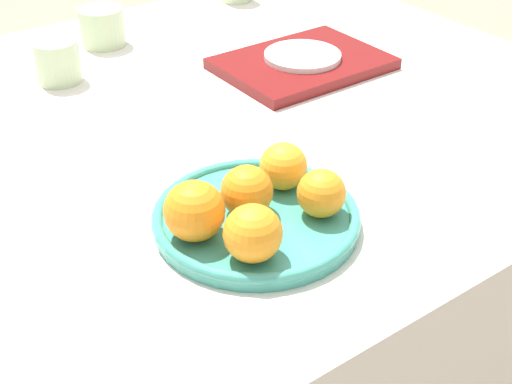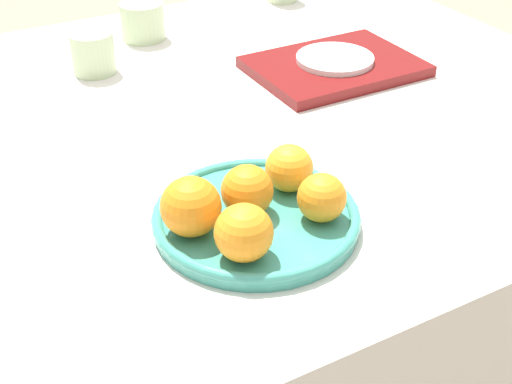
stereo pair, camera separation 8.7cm
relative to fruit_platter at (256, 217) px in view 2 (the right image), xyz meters
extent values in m
cube|color=silver|center=(0.14, 0.30, -0.37)|extent=(1.25, 1.07, 0.72)
cylinder|color=teal|center=(0.00, 0.00, 0.00)|extent=(0.26, 0.26, 0.02)
torus|color=teal|center=(0.00, 0.00, 0.00)|extent=(0.26, 0.26, 0.01)
sphere|color=orange|center=(-0.01, 0.01, 0.04)|extent=(0.07, 0.07, 0.07)
sphere|color=orange|center=(-0.08, 0.01, 0.04)|extent=(0.07, 0.07, 0.07)
sphere|color=orange|center=(0.07, 0.03, 0.04)|extent=(0.06, 0.06, 0.06)
sphere|color=orange|center=(-0.05, -0.07, 0.04)|extent=(0.07, 0.07, 0.07)
sphere|color=orange|center=(0.07, -0.04, 0.03)|extent=(0.06, 0.06, 0.06)
cube|color=maroon|center=(0.35, 0.34, 0.00)|extent=(0.29, 0.21, 0.02)
cylinder|color=white|center=(0.35, 0.34, 0.01)|extent=(0.14, 0.14, 0.01)
cylinder|color=#B7CC9E|center=(0.11, 0.66, 0.02)|extent=(0.09, 0.09, 0.07)
cylinder|color=#B7CC9E|center=(-0.03, 0.55, 0.03)|extent=(0.08, 0.08, 0.07)
camera|label=1|loc=(-0.43, -0.59, 0.52)|focal=50.00mm
camera|label=2|loc=(-0.35, -0.63, 0.52)|focal=50.00mm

